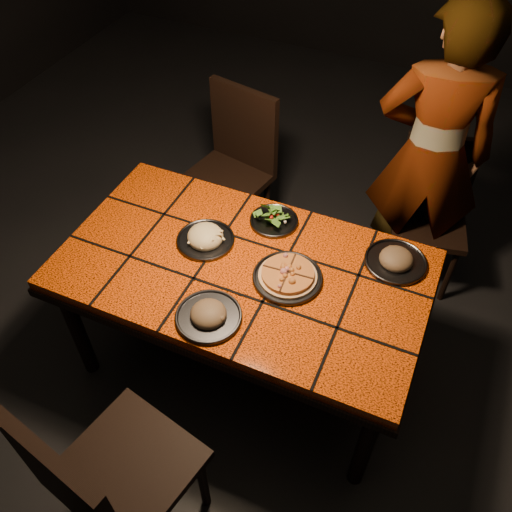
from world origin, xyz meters
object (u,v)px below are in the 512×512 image
at_px(chair_far_left, 234,161).
at_px(chair_far_right, 431,203).
at_px(plate_pasta, 205,238).
at_px(plate_pizza, 288,276).
at_px(dining_table, 243,278).
at_px(diner, 431,156).
at_px(chair_near, 105,479).

bearing_deg(chair_far_left, chair_far_right, 20.23).
xyz_separation_m(chair_far_left, plate_pasta, (0.25, -0.81, 0.21)).
bearing_deg(plate_pizza, dining_table, -177.68).
xyz_separation_m(chair_far_right, plate_pizza, (-0.46, -1.04, 0.26)).
distance_m(dining_table, diner, 1.18).
xyz_separation_m(chair_near, chair_far_left, (-0.38, 1.85, -0.01)).
height_order(chair_near, chair_far_right, chair_near).
bearing_deg(diner, chair_near, 58.89).
bearing_deg(chair_far_right, chair_near, -122.79).
bearing_deg(chair_far_left, dining_table, -50.23).
bearing_deg(dining_table, chair_far_right, 57.33).
bearing_deg(chair_near, chair_far_right, -98.50).
xyz_separation_m(dining_table, diner, (0.60, 1.00, 0.16)).
xyz_separation_m(dining_table, chair_near, (-0.09, -0.97, -0.09)).
relative_size(chair_near, chair_far_right, 1.15).
distance_m(chair_far_right, plate_pizza, 1.17).
bearing_deg(chair_far_right, plate_pizza, -126.18).
distance_m(dining_table, plate_pizza, 0.23).
xyz_separation_m(diner, plate_pasta, (-0.81, -0.94, -0.06)).
relative_size(chair_far_left, chair_far_right, 1.12).
relative_size(chair_far_left, plate_pizza, 3.28).
bearing_deg(dining_table, chair_far_left, 117.87).
bearing_deg(chair_near, diner, -97.05).
xyz_separation_m(chair_near, plate_pizza, (0.30, 0.98, 0.19)).
bearing_deg(plate_pasta, plate_pizza, -8.09).
distance_m(diner, plate_pizza, 1.07).
bearing_deg(plate_pasta, chair_far_right, 47.84).
bearing_deg(chair_far_left, diner, 18.55).
relative_size(chair_near, diner, 0.61).
xyz_separation_m(dining_table, chair_far_right, (0.67, 1.05, -0.17)).
relative_size(chair_near, plate_pizza, 3.37).
distance_m(chair_near, diner, 2.11).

